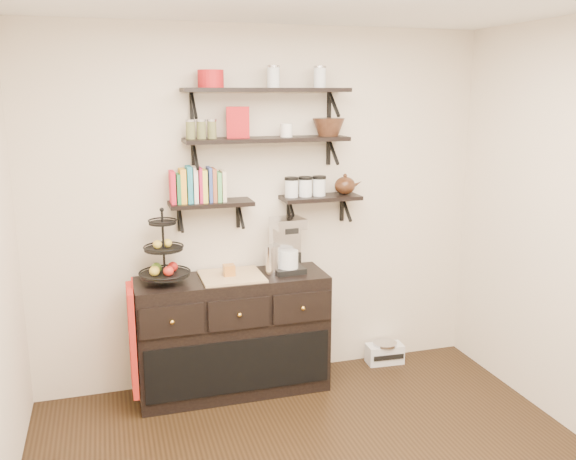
# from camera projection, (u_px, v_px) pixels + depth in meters

# --- Properties ---
(back_wall) EXTENTS (3.50, 0.02, 2.70)m
(back_wall) POSITION_uv_depth(u_px,v_px,m) (263.00, 209.00, 4.65)
(back_wall) COLOR beige
(back_wall) RESTS_ON ground
(shelf_top) EXTENTS (1.20, 0.27, 0.23)m
(shelf_top) POSITION_uv_depth(u_px,v_px,m) (267.00, 90.00, 4.33)
(shelf_top) COLOR black
(shelf_top) RESTS_ON back_wall
(shelf_mid) EXTENTS (1.20, 0.27, 0.23)m
(shelf_mid) POSITION_uv_depth(u_px,v_px,m) (267.00, 140.00, 4.41)
(shelf_mid) COLOR black
(shelf_mid) RESTS_ON back_wall
(shelf_low_left) EXTENTS (0.60, 0.25, 0.23)m
(shelf_low_left) POSITION_uv_depth(u_px,v_px,m) (211.00, 204.00, 4.41)
(shelf_low_left) COLOR black
(shelf_low_left) RESTS_ON back_wall
(shelf_low_right) EXTENTS (0.60, 0.25, 0.23)m
(shelf_low_right) POSITION_uv_depth(u_px,v_px,m) (320.00, 198.00, 4.64)
(shelf_low_right) COLOR black
(shelf_low_right) RESTS_ON back_wall
(cookbooks) EXTENTS (0.40, 0.15, 0.26)m
(cookbooks) POSITION_uv_depth(u_px,v_px,m) (201.00, 186.00, 4.35)
(cookbooks) COLOR red
(cookbooks) RESTS_ON shelf_low_left
(glass_canisters) EXTENTS (0.32, 0.10, 0.13)m
(glass_canisters) POSITION_uv_depth(u_px,v_px,m) (305.00, 188.00, 4.59)
(glass_canisters) COLOR silver
(glass_canisters) RESTS_ON shelf_low_right
(sideboard) EXTENTS (1.40, 0.50, 0.92)m
(sideboard) POSITION_uv_depth(u_px,v_px,m) (233.00, 334.00, 4.55)
(sideboard) COLOR black
(sideboard) RESTS_ON floor
(fruit_stand) EXTENTS (0.35, 0.35, 0.52)m
(fruit_stand) POSITION_uv_depth(u_px,v_px,m) (164.00, 258.00, 4.28)
(fruit_stand) COLOR black
(fruit_stand) RESTS_ON sideboard
(candle) EXTENTS (0.08, 0.08, 0.08)m
(candle) POSITION_uv_depth(u_px,v_px,m) (229.00, 270.00, 4.43)
(candle) COLOR #AA6727
(candle) RESTS_ON sideboard
(coffee_maker) EXTENTS (0.24, 0.24, 0.42)m
(coffee_maker) POSITION_uv_depth(u_px,v_px,m) (287.00, 246.00, 4.55)
(coffee_maker) COLOR black
(coffee_maker) RESTS_ON sideboard
(thermal_carafe) EXTENTS (0.11, 0.11, 0.22)m
(thermal_carafe) POSITION_uv_depth(u_px,v_px,m) (273.00, 260.00, 4.49)
(thermal_carafe) COLOR silver
(thermal_carafe) RESTS_ON sideboard
(apron) EXTENTS (0.04, 0.32, 0.76)m
(apron) POSITION_uv_depth(u_px,v_px,m) (132.00, 340.00, 4.23)
(apron) COLOR #9D2111
(apron) RESTS_ON sideboard
(radio) EXTENTS (0.31, 0.21, 0.18)m
(radio) POSITION_uv_depth(u_px,v_px,m) (385.00, 353.00, 5.10)
(radio) COLOR silver
(radio) RESTS_ON floor
(recipe_box) EXTENTS (0.17, 0.08, 0.22)m
(recipe_box) POSITION_uv_depth(u_px,v_px,m) (238.00, 122.00, 4.32)
(recipe_box) COLOR #A81317
(recipe_box) RESTS_ON shelf_mid
(walnut_bowl) EXTENTS (0.24, 0.24, 0.13)m
(walnut_bowl) POSITION_uv_depth(u_px,v_px,m) (328.00, 127.00, 4.52)
(walnut_bowl) COLOR black
(walnut_bowl) RESTS_ON shelf_mid
(ramekins) EXTENTS (0.09, 0.09, 0.10)m
(ramekins) POSITION_uv_depth(u_px,v_px,m) (286.00, 130.00, 4.43)
(ramekins) COLOR white
(ramekins) RESTS_ON shelf_mid
(teapot) EXTENTS (0.22, 0.17, 0.16)m
(teapot) POSITION_uv_depth(u_px,v_px,m) (345.00, 184.00, 4.67)
(teapot) COLOR #361D10
(teapot) RESTS_ON shelf_low_right
(red_pot) EXTENTS (0.18, 0.18, 0.12)m
(red_pot) POSITION_uv_depth(u_px,v_px,m) (211.00, 79.00, 4.20)
(red_pot) COLOR #A81317
(red_pot) RESTS_ON shelf_top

